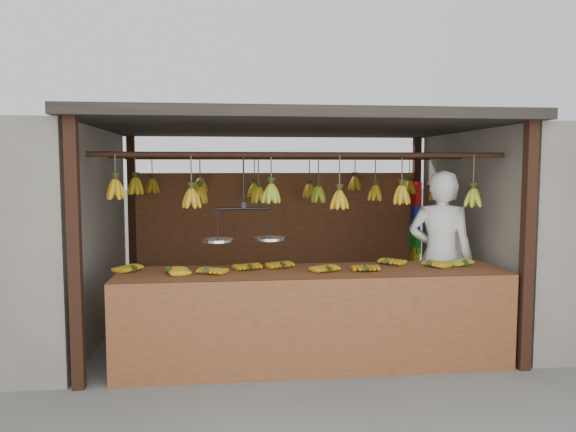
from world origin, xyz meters
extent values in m
plane|color=#5B5B57|center=(0.00, 0.00, 0.00)|extent=(80.00, 80.00, 0.00)
cube|color=black|center=(-2.00, -1.50, 1.15)|extent=(0.10, 0.10, 2.30)
cube|color=black|center=(2.00, -1.50, 1.15)|extent=(0.10, 0.10, 2.30)
cube|color=black|center=(-2.00, 1.50, 1.15)|extent=(0.10, 0.10, 2.30)
cube|color=black|center=(2.00, 1.50, 1.15)|extent=(0.10, 0.10, 2.30)
cube|color=black|center=(0.00, 0.00, 2.35)|extent=(4.30, 3.30, 0.10)
cylinder|color=black|center=(0.00, -1.00, 2.00)|extent=(4.00, 0.05, 0.05)
cylinder|color=black|center=(0.00, 0.00, 2.00)|extent=(4.00, 0.05, 0.05)
cylinder|color=black|center=(0.00, 1.00, 2.00)|extent=(4.00, 0.05, 0.05)
cube|color=brown|center=(0.00, 1.50, 0.90)|extent=(4.00, 0.06, 1.80)
cube|color=brown|center=(0.07, -1.10, 0.86)|extent=(3.67, 0.82, 0.08)
cube|color=brown|center=(0.07, -1.51, 0.45)|extent=(3.67, 0.04, 0.90)
cube|color=black|center=(-1.66, -1.46, 0.41)|extent=(0.07, 0.07, 0.82)
cube|color=black|center=(1.81, -1.46, 0.41)|extent=(0.07, 0.07, 0.82)
cube|color=black|center=(-1.66, -0.74, 0.41)|extent=(0.07, 0.07, 0.82)
cube|color=black|center=(1.81, -0.74, 0.41)|extent=(0.07, 0.07, 0.82)
ellipsoid|color=#B88C13|center=(-1.59, -0.98, 0.93)|extent=(0.30, 0.28, 0.06)
ellipsoid|color=#B88C13|center=(-1.26, -1.16, 0.93)|extent=(0.28, 0.23, 0.06)
ellipsoid|color=#B88C13|center=(-0.91, -1.23, 0.93)|extent=(0.27, 0.30, 0.06)
ellipsoid|color=#B88C13|center=(-0.50, -1.05, 0.93)|extent=(0.26, 0.29, 0.06)
ellipsoid|color=#B88C13|center=(-0.19, -0.99, 0.93)|extent=(0.27, 0.29, 0.06)
ellipsoid|color=#B88C13|center=(0.22, -1.24, 0.93)|extent=(0.27, 0.29, 0.06)
ellipsoid|color=#B88C13|center=(0.57, -1.26, 0.93)|extent=(0.18, 0.24, 0.06)
ellipsoid|color=#B88C13|center=(0.87, -0.92, 0.93)|extent=(0.30, 0.30, 0.06)
ellipsoid|color=#B88C13|center=(1.25, -1.08, 0.93)|extent=(0.30, 0.27, 0.06)
ellipsoid|color=#92A523|center=(1.63, -1.06, 0.93)|extent=(0.28, 0.30, 0.06)
ellipsoid|color=#B88C13|center=(-1.74, -1.05, 1.68)|extent=(0.16, 0.16, 0.28)
ellipsoid|color=#B88C13|center=(-1.06, -1.02, 1.59)|extent=(0.16, 0.16, 0.28)
ellipsoid|color=#92A523|center=(-0.31, -1.00, 1.63)|extent=(0.16, 0.16, 0.28)
ellipsoid|color=#B88C13|center=(0.34, -1.03, 1.57)|extent=(0.16, 0.16, 0.28)
ellipsoid|color=#B88C13|center=(0.98, -0.96, 1.61)|extent=(0.16, 0.16, 0.28)
ellipsoid|color=#92A523|center=(1.68, -1.03, 1.58)|extent=(0.16, 0.16, 0.28)
ellipsoid|color=#B88C13|center=(-1.71, -0.04, 1.68)|extent=(0.16, 0.16, 0.28)
ellipsoid|color=#B88C13|center=(-1.02, 0.01, 1.57)|extent=(0.16, 0.16, 0.28)
ellipsoid|color=#B88C13|center=(-0.37, 0.01, 1.56)|extent=(0.16, 0.16, 0.28)
ellipsoid|color=#92A523|center=(0.32, 0.03, 1.57)|extent=(0.16, 0.16, 0.28)
ellipsoid|color=#B88C13|center=(0.99, 0.04, 1.58)|extent=(0.16, 0.16, 0.28)
ellipsoid|color=#B88C13|center=(1.73, 0.03, 1.58)|extent=(0.16, 0.16, 0.28)
ellipsoid|color=#B88C13|center=(-1.67, 1.04, 1.64)|extent=(0.16, 0.16, 0.28)
ellipsoid|color=#B88C13|center=(-1.06, 0.98, 1.65)|extent=(0.16, 0.16, 0.28)
ellipsoid|color=#B88C13|center=(-0.36, 1.00, 1.58)|extent=(0.16, 0.16, 0.28)
ellipsoid|color=#B88C13|center=(0.36, 0.97, 1.57)|extent=(0.16, 0.16, 0.28)
ellipsoid|color=#B88C13|center=(0.99, 1.05, 1.66)|extent=(0.16, 0.16, 0.28)
ellipsoid|color=#B88C13|center=(1.74, 1.04, 1.61)|extent=(0.16, 0.16, 0.28)
cylinder|color=black|center=(-0.57, -1.00, 1.75)|extent=(0.02, 0.02, 0.51)
cylinder|color=black|center=(-0.57, -1.00, 1.49)|extent=(0.54, 0.09, 0.02)
cylinder|color=silver|center=(-0.82, -1.03, 1.19)|extent=(0.29, 0.29, 0.02)
cylinder|color=silver|center=(-0.32, -0.97, 1.19)|extent=(0.29, 0.29, 0.02)
imported|color=white|center=(1.53, -0.60, 0.92)|extent=(0.80, 0.68, 1.85)
cube|color=red|center=(1.94, 1.35, 1.50)|extent=(0.08, 0.26, 0.34)
cube|color=#1426BF|center=(1.94, 1.35, 1.17)|extent=(0.08, 0.26, 0.34)
cube|color=#199926|center=(1.94, 1.35, 0.84)|extent=(0.08, 0.26, 0.34)
cube|color=yellow|center=(1.94, 1.35, 0.58)|extent=(0.08, 0.26, 0.34)
camera|label=1|loc=(-0.76, -6.30, 1.89)|focal=35.00mm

